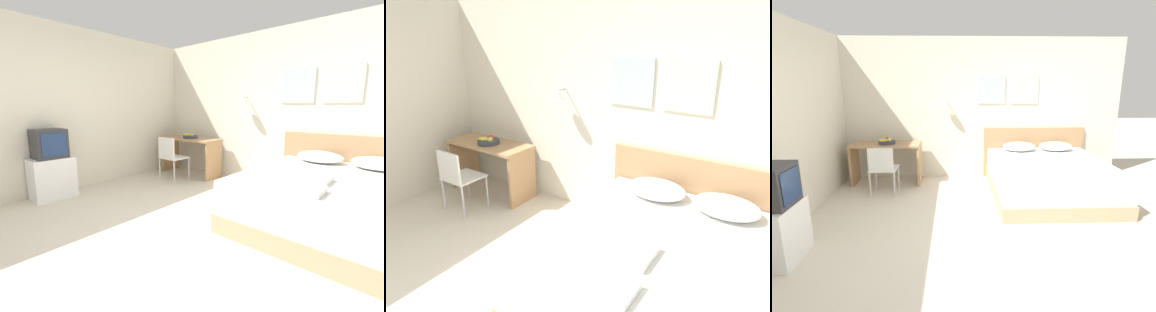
# 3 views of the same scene
# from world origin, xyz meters

# --- Properties ---
(ground_plane) EXTENTS (24.00, 24.00, 0.00)m
(ground_plane) POSITION_xyz_m (0.00, 0.00, 0.00)
(ground_plane) COLOR beige
(wall_back) EXTENTS (5.68, 0.31, 2.65)m
(wall_back) POSITION_xyz_m (0.01, 2.82, 1.33)
(wall_back) COLOR beige
(wall_back) RESTS_ON ground_plane
(wall_left) EXTENTS (0.06, 5.80, 2.65)m
(wall_left) POSITION_xyz_m (-2.47, -0.10, 1.32)
(wall_left) COLOR beige
(wall_left) RESTS_ON ground_plane
(bed) EXTENTS (1.84, 2.07, 0.59)m
(bed) POSITION_xyz_m (1.19, 1.70, 0.29)
(bed) COLOR tan
(bed) RESTS_ON ground_plane
(headboard) EXTENTS (1.96, 0.06, 0.98)m
(headboard) POSITION_xyz_m (1.19, 2.77, 0.49)
(headboard) COLOR #A87F56
(headboard) RESTS_ON ground_plane
(pillow_left) EXTENTS (0.61, 0.45, 0.16)m
(pillow_left) POSITION_xyz_m (0.85, 2.46, 0.67)
(pillow_left) COLOR white
(pillow_left) RESTS_ON bed
(pillow_right) EXTENTS (0.61, 0.45, 0.16)m
(pillow_right) POSITION_xyz_m (1.54, 2.46, 0.67)
(pillow_right) COLOR white
(pillow_right) RESTS_ON bed
(folded_towel_near_foot) EXTENTS (0.32, 0.34, 0.06)m
(folded_towel_near_foot) POSITION_xyz_m (1.09, 1.39, 0.62)
(folded_towel_near_foot) COLOR white
(folded_towel_near_foot) RESTS_ON bed
(folded_towel_mid_bed) EXTENTS (0.31, 0.29, 0.06)m
(folded_towel_mid_bed) POSITION_xyz_m (1.15, 0.94, 0.62)
(folded_towel_mid_bed) COLOR white
(folded_towel_mid_bed) RESTS_ON bed
(desk) EXTENTS (1.24, 0.54, 0.76)m
(desk) POSITION_xyz_m (-1.61, 2.42, 0.53)
(desk) COLOR #A87F56
(desk) RESTS_ON ground_plane
(desk_chair) EXTENTS (0.43, 0.43, 0.83)m
(desk_chair) POSITION_xyz_m (-1.54, 1.79, 0.50)
(desk_chair) COLOR white
(desk_chair) RESTS_ON ground_plane
(fruit_bowl) EXTENTS (0.30, 0.30, 0.11)m
(fruit_bowl) POSITION_xyz_m (-1.58, 2.38, 0.79)
(fruit_bowl) COLOR #333842
(fruit_bowl) RESTS_ON desk
(tv_stand) EXTENTS (0.40, 0.59, 0.62)m
(tv_stand) POSITION_xyz_m (-2.22, -0.04, 0.31)
(tv_stand) COLOR white
(tv_stand) RESTS_ON ground_plane
(television) EXTENTS (0.39, 0.43, 0.43)m
(television) POSITION_xyz_m (-2.22, -0.04, 0.84)
(television) COLOR #2D2D30
(television) RESTS_ON tv_stand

